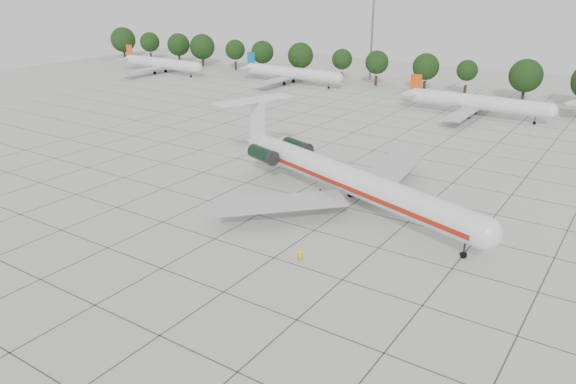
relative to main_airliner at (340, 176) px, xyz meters
name	(u,v)px	position (x,y,z in m)	size (l,w,h in m)	color
ground	(258,215)	(-6.32, -8.89, -3.63)	(260.00, 260.00, 0.00)	beige
apron_joints	(321,180)	(-6.32, 6.11, -3.62)	(170.00, 170.00, 0.02)	#383838
main_airliner	(340,176)	(0.00, 0.00, 0.00)	(42.80, 32.64, 10.28)	silver
ground_crew	(300,255)	(4.48, -16.25, -2.73)	(0.66, 0.43, 1.80)	yellow
bg_airliner_a	(161,64)	(-91.46, 58.60, -0.72)	(28.24, 27.20, 7.40)	silver
bg_airliner_b	(291,73)	(-50.61, 65.47, -0.72)	(28.24, 27.20, 7.40)	silver
bg_airliner_c	(477,103)	(0.70, 56.12, -0.72)	(28.24, 27.20, 7.40)	silver
tree_line	(426,67)	(-18.00, 76.11, 2.35)	(249.86, 8.44, 10.22)	#332114
floodlight_mast	(373,26)	(-36.32, 83.11, 10.65)	(1.60, 1.60, 25.45)	slate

